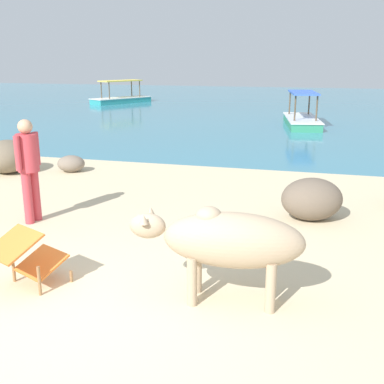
% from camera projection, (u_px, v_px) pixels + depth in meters
% --- Properties ---
extents(sand_beach, '(18.00, 14.00, 0.04)m').
position_uv_depth(sand_beach, '(72.00, 317.00, 4.79)').
color(sand_beach, beige).
rests_on(sand_beach, ground).
extents(water_surface, '(60.00, 36.00, 0.03)m').
position_uv_depth(water_surface, '(277.00, 107.00, 25.23)').
color(water_surface, teal).
rests_on(water_surface, ground).
extents(cow, '(1.86, 0.66, 1.05)m').
position_uv_depth(cow, '(228.00, 241.00, 4.89)').
color(cow, tan).
rests_on(cow, sand_beach).
extents(deck_chair_near, '(0.80, 0.92, 0.68)m').
position_uv_depth(deck_chair_near, '(28.00, 255.00, 5.29)').
color(deck_chair_near, olive).
rests_on(deck_chair_near, sand_beach).
extents(person_standing, '(0.32, 0.51, 1.62)m').
position_uv_depth(person_standing, '(28.00, 163.00, 7.29)').
color(person_standing, '#CC3D47').
rests_on(person_standing, sand_beach).
extents(shore_rock_medium, '(1.33, 1.39, 0.74)m').
position_uv_depth(shore_rock_medium, '(8.00, 156.00, 10.66)').
color(shore_rock_medium, '#756651').
rests_on(shore_rock_medium, sand_beach).
extents(shore_rock_small, '(0.73, 0.64, 0.38)m').
position_uv_depth(shore_rock_small, '(71.00, 164.00, 10.77)').
color(shore_rock_small, gray).
rests_on(shore_rock_small, sand_beach).
extents(shore_rock_flat, '(1.14, 1.01, 0.68)m').
position_uv_depth(shore_rock_flat, '(312.00, 199.00, 7.55)').
color(shore_rock_flat, '#6B5B4C').
rests_on(shore_rock_flat, sand_beach).
extents(boat_teal, '(2.84, 3.76, 1.29)m').
position_uv_depth(boat_teal, '(121.00, 98.00, 27.48)').
color(boat_teal, teal).
rests_on(boat_teal, water_surface).
extents(boat_green, '(1.71, 3.81, 1.29)m').
position_uv_depth(boat_green, '(302.00, 119.00, 18.27)').
color(boat_green, '#338E66').
rests_on(boat_green, water_surface).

